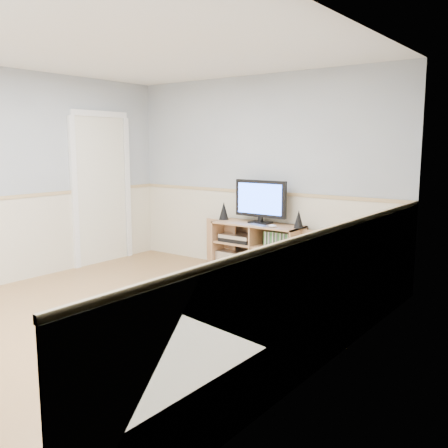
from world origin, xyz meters
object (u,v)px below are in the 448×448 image
(media_cabinet, at_px, (260,248))
(keyboard, at_px, (258,225))
(monitor, at_px, (260,200))
(game_consoles, at_px, (277,273))

(media_cabinet, xyz_separation_m, keyboard, (0.09, -0.19, 0.32))
(monitor, height_order, keyboard, monitor)
(media_cabinet, relative_size, keyboard, 6.39)
(monitor, bearing_deg, keyboard, -64.65)
(media_cabinet, relative_size, game_consoles, 4.05)
(media_cabinet, height_order, keyboard, keyboard)
(monitor, distance_m, game_consoles, 0.93)
(keyboard, bearing_deg, media_cabinet, 128.89)
(monitor, distance_m, keyboard, 0.36)
(media_cabinet, bearing_deg, game_consoles, -12.34)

